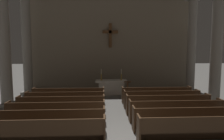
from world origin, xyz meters
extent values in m
cube|color=#422B19|center=(-2.55, 0.00, 0.42)|extent=(3.93, 0.40, 0.05)
cube|color=#422B19|center=(-2.55, -0.23, 0.70)|extent=(3.93, 0.05, 0.50)
cube|color=#422B19|center=(-2.55, 0.18, 0.20)|extent=(3.93, 0.04, 0.40)
cube|color=#422B19|center=(-0.56, -0.02, 0.47)|extent=(0.06, 0.50, 0.95)
cube|color=#422B19|center=(-2.55, 0.99, 0.42)|extent=(3.93, 0.40, 0.05)
cube|color=#422B19|center=(-2.55, 0.76, 0.70)|extent=(3.93, 0.05, 0.50)
cube|color=#422B19|center=(-2.55, 1.17, 0.20)|extent=(3.93, 0.04, 0.40)
cube|color=#422B19|center=(-0.56, 0.97, 0.47)|extent=(0.06, 0.50, 0.95)
cube|color=#422B19|center=(-2.55, 1.97, 0.42)|extent=(3.93, 0.40, 0.05)
cube|color=#422B19|center=(-2.55, 1.75, 0.70)|extent=(3.93, 0.05, 0.50)
cube|color=#422B19|center=(-2.55, 2.15, 0.20)|extent=(3.93, 0.04, 0.40)
cube|color=#422B19|center=(-0.56, 1.95, 0.47)|extent=(0.06, 0.50, 0.95)
cube|color=#422B19|center=(-4.54, 1.95, 0.47)|extent=(0.06, 0.50, 0.95)
cube|color=#422B19|center=(-2.55, 2.96, 0.42)|extent=(3.93, 0.40, 0.05)
cube|color=#422B19|center=(-2.55, 2.74, 0.70)|extent=(3.93, 0.05, 0.50)
cube|color=#422B19|center=(-2.55, 3.14, 0.20)|extent=(3.93, 0.04, 0.40)
cube|color=#422B19|center=(-0.56, 2.94, 0.47)|extent=(0.06, 0.50, 0.95)
cube|color=#422B19|center=(-4.54, 2.94, 0.47)|extent=(0.06, 0.50, 0.95)
cube|color=#422B19|center=(-2.55, 3.95, 0.42)|extent=(3.93, 0.40, 0.05)
cube|color=#422B19|center=(-2.55, 3.72, 0.70)|extent=(3.93, 0.05, 0.50)
cube|color=#422B19|center=(-2.55, 4.13, 0.20)|extent=(3.93, 0.04, 0.40)
cube|color=#422B19|center=(-0.56, 3.93, 0.47)|extent=(0.06, 0.50, 0.95)
cube|color=#422B19|center=(-4.54, 3.93, 0.47)|extent=(0.06, 0.50, 0.95)
cube|color=#422B19|center=(-2.55, 4.94, 0.42)|extent=(3.93, 0.40, 0.05)
cube|color=#422B19|center=(-2.55, 4.71, 0.70)|extent=(3.93, 0.05, 0.50)
cube|color=#422B19|center=(-2.55, 5.12, 0.20)|extent=(3.93, 0.04, 0.40)
cube|color=#422B19|center=(-0.56, 4.92, 0.47)|extent=(0.06, 0.50, 0.95)
cube|color=#422B19|center=(-4.54, 4.92, 0.47)|extent=(0.06, 0.50, 0.95)
cube|color=#422B19|center=(2.55, 0.00, 0.42)|extent=(3.93, 0.40, 0.05)
cube|color=#422B19|center=(2.55, -0.23, 0.70)|extent=(3.93, 0.05, 0.50)
cube|color=#422B19|center=(2.55, 0.18, 0.20)|extent=(3.93, 0.04, 0.40)
cube|color=#422B19|center=(0.56, -0.02, 0.47)|extent=(0.06, 0.50, 0.95)
cube|color=#422B19|center=(2.55, 0.99, 0.42)|extent=(3.93, 0.40, 0.05)
cube|color=#422B19|center=(2.55, 0.76, 0.70)|extent=(3.93, 0.05, 0.50)
cube|color=#422B19|center=(2.55, 1.17, 0.20)|extent=(3.93, 0.04, 0.40)
cube|color=#422B19|center=(0.56, 0.97, 0.47)|extent=(0.06, 0.50, 0.95)
cube|color=#422B19|center=(2.55, 1.97, 0.42)|extent=(3.93, 0.40, 0.05)
cube|color=#422B19|center=(2.55, 1.75, 0.70)|extent=(3.93, 0.05, 0.50)
cube|color=#422B19|center=(2.55, 2.15, 0.20)|extent=(3.93, 0.04, 0.40)
cube|color=#422B19|center=(0.56, 1.95, 0.47)|extent=(0.06, 0.50, 0.95)
cube|color=#422B19|center=(4.54, 1.95, 0.47)|extent=(0.06, 0.50, 0.95)
cube|color=#422B19|center=(2.55, 2.96, 0.42)|extent=(3.93, 0.40, 0.05)
cube|color=#422B19|center=(2.55, 2.74, 0.70)|extent=(3.93, 0.05, 0.50)
cube|color=#422B19|center=(2.55, 3.14, 0.20)|extent=(3.93, 0.04, 0.40)
cube|color=#422B19|center=(0.56, 2.94, 0.47)|extent=(0.06, 0.50, 0.95)
cube|color=#422B19|center=(4.54, 2.94, 0.47)|extent=(0.06, 0.50, 0.95)
cube|color=#422B19|center=(2.55, 3.95, 0.42)|extent=(3.93, 0.40, 0.05)
cube|color=#422B19|center=(2.55, 3.72, 0.70)|extent=(3.93, 0.05, 0.50)
cube|color=#422B19|center=(2.55, 4.13, 0.20)|extent=(3.93, 0.04, 0.40)
cube|color=#422B19|center=(0.56, 3.93, 0.47)|extent=(0.06, 0.50, 0.95)
cube|color=#422B19|center=(4.54, 3.93, 0.47)|extent=(0.06, 0.50, 0.95)
cube|color=#422B19|center=(2.55, 4.94, 0.42)|extent=(3.93, 0.40, 0.05)
cube|color=#422B19|center=(2.55, 4.71, 0.70)|extent=(3.93, 0.05, 0.50)
cube|color=#422B19|center=(2.55, 5.12, 0.20)|extent=(3.93, 0.04, 0.40)
cube|color=#422B19|center=(0.56, 4.92, 0.47)|extent=(0.06, 0.50, 0.95)
cube|color=#422B19|center=(4.54, 4.92, 0.47)|extent=(0.06, 0.50, 0.95)
cube|color=gray|center=(-5.84, 4.54, 0.10)|extent=(0.85, 0.85, 0.20)
cylinder|color=gray|center=(-5.84, 4.54, 3.32)|extent=(0.61, 0.61, 6.64)
cube|color=gray|center=(5.84, 4.54, 0.10)|extent=(0.85, 0.85, 0.20)
cylinder|color=gray|center=(5.84, 4.54, 3.32)|extent=(0.61, 0.61, 6.64)
cube|color=gray|center=(-5.84, 7.57, 0.10)|extent=(0.85, 0.85, 0.20)
cylinder|color=gray|center=(-5.84, 7.57, 3.32)|extent=(0.61, 0.61, 6.64)
cube|color=gray|center=(5.84, 7.57, 0.10)|extent=(0.85, 0.85, 0.20)
cylinder|color=gray|center=(5.84, 7.57, 3.32)|extent=(0.61, 0.61, 6.64)
cube|color=#BCB7AD|center=(0.00, 7.14, 0.44)|extent=(1.76, 0.72, 0.88)
cube|color=#BCB7AD|center=(0.00, 7.14, 0.94)|extent=(2.20, 0.90, 0.12)
cube|color=silver|center=(0.00, 7.14, 1.00)|extent=(2.09, 0.86, 0.01)
cylinder|color=#B79338|center=(-0.70, 7.14, 1.02)|extent=(0.16, 0.16, 0.02)
cylinder|color=#B79338|center=(-0.70, 7.14, 1.23)|extent=(0.07, 0.07, 0.43)
cylinder|color=silver|center=(-0.70, 7.14, 1.62)|extent=(0.04, 0.04, 0.35)
cylinder|color=#B79338|center=(0.70, 7.14, 1.02)|extent=(0.16, 0.16, 0.02)
cylinder|color=#B79338|center=(0.70, 7.14, 1.23)|extent=(0.07, 0.07, 0.43)
cylinder|color=silver|center=(0.70, 7.14, 1.62)|extent=(0.04, 0.04, 0.35)
cube|color=gray|center=(0.00, 9.08, 3.84)|extent=(12.65, 0.25, 7.68)
cube|color=brown|center=(0.00, 8.84, 4.23)|extent=(0.22, 0.22, 1.84)
cube|color=brown|center=(0.00, 8.84, 4.50)|extent=(1.18, 0.22, 0.22)
cylinder|color=#422B19|center=(0.99, 5.94, 0.02)|extent=(0.36, 0.36, 0.04)
cylinder|color=#422B19|center=(0.99, 5.94, 0.53)|extent=(0.10, 0.10, 1.05)
cube|color=#422B19|center=(0.99, 5.94, 1.08)|extent=(0.44, 0.31, 0.15)
camera|label=1|loc=(-0.61, -5.89, 3.03)|focal=30.30mm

